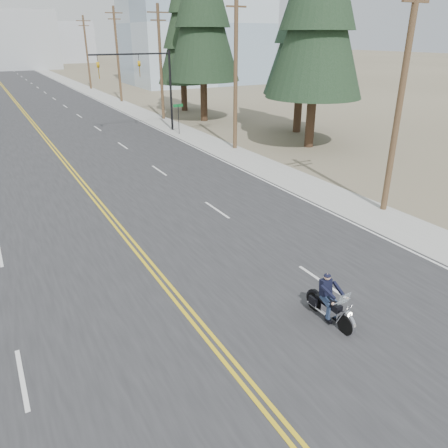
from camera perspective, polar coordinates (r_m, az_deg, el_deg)
name	(u,v)px	position (r m, az deg, el deg)	size (l,w,h in m)	color
ground_plane	(270,412)	(11.27, 6.04, -23.27)	(400.00, 400.00, 0.00)	#776D56
road	(8,93)	(76.76, -26.33, 15.05)	(20.00, 200.00, 0.01)	#303033
sidewalk_right	(85,89)	(78.30, -17.69, 16.44)	(3.00, 200.00, 0.01)	#A5A5A0
traffic_mast_right	(148,75)	(40.67, -9.84, 18.58)	(7.10, 0.26, 7.00)	black
street_sign	(178,114)	(39.86, -5.98, 14.14)	(0.90, 0.06, 2.62)	black
utility_pole_a	(401,93)	(22.40, 22.15, 15.55)	(2.20, 0.30, 11.00)	brown
utility_pole_b	(236,68)	(33.93, 1.54, 19.75)	(2.20, 0.30, 11.50)	brown
utility_pole_c	(161,61)	(47.46, -8.29, 20.29)	(2.20, 0.30, 11.00)	brown
utility_pole_d	(117,53)	(61.66, -13.75, 20.82)	(2.20, 0.30, 11.50)	brown
utility_pole_e	(87,52)	(78.13, -17.48, 20.69)	(2.20, 0.30, 11.00)	brown
glass_building	(196,24)	(84.56, -3.66, 24.67)	(24.00, 16.00, 20.00)	#9EB5CC
haze_bldg_b	(18,40)	(131.79, -25.28, 20.92)	(18.00, 14.00, 14.00)	#ADB2B7
haze_bldg_c	(157,31)	(124.47, -8.73, 23.61)	(16.00, 12.00, 18.00)	#B7BCC6
haze_bldg_e	(68,42)	(158.99, -19.68, 21.45)	(14.00, 14.00, 12.00)	#B7BCC6
motorcyclist	(331,300)	(13.86, 13.81, -9.61)	(0.85, 1.99, 1.55)	black
conifer_mid	(304,15)	(40.74, 10.43, 25.30)	(6.35, 6.35, 16.94)	#382619
conifer_far	(182,29)	(52.77, -5.54, 24.00)	(5.70, 5.70, 15.26)	#382619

